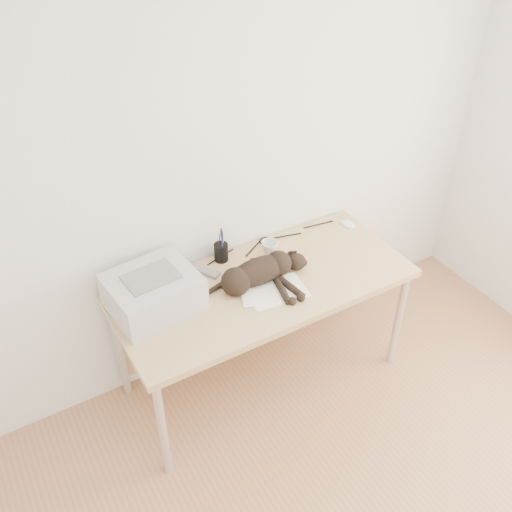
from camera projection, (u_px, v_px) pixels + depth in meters
wall_back at (229, 161)px, 2.93m from camera, size 3.50×0.00×3.50m
desk at (256, 292)px, 3.17m from camera, size 1.60×0.70×0.74m
printer at (153, 292)px, 2.82m from camera, size 0.46×0.40×0.20m
papers at (273, 291)px, 2.97m from camera, size 0.38×0.31×0.01m
cat at (256, 274)px, 2.98m from camera, size 0.68×0.31×0.16m
mug at (270, 249)px, 3.19m from camera, size 0.13×0.13×0.09m
pen_cup at (221, 252)px, 3.15m from camera, size 0.08×0.08×0.20m
remote_grey at (203, 270)px, 3.09m from camera, size 0.14×0.19×0.02m
remote_black at (257, 270)px, 3.10m from camera, size 0.12×0.19×0.02m
mouse at (348, 222)px, 3.45m from camera, size 0.09×0.12×0.04m
cable_tangle at (236, 252)px, 3.24m from camera, size 1.36×0.08×0.01m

